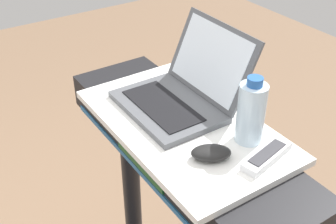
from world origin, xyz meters
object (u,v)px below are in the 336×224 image
computer_mouse (211,153)px  water_bottle (251,112)px  tv_remote (267,156)px  laptop (181,91)px

computer_mouse → water_bottle: bearing=123.5°
water_bottle → tv_remote: 0.12m
computer_mouse → laptop: bearing=-168.5°
laptop → tv_remote: bearing=6.6°
water_bottle → tv_remote: (0.09, -0.02, -0.07)m
computer_mouse → tv_remote: 0.14m
computer_mouse → water_bottle: water_bottle is taller
laptop → computer_mouse: bearing=-17.2°
laptop → tv_remote: size_ratio=1.90×
water_bottle → tv_remote: water_bottle is taller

